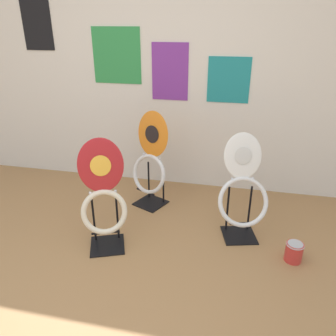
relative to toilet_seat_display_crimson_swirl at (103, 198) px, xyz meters
name	(u,v)px	position (x,y,z in m)	size (l,w,h in m)	color
ground_plane	(78,332)	(0.15, -0.85, -0.46)	(14.00, 14.00, 0.00)	#A37547
wall_back	(159,67)	(0.15, 1.32, 0.84)	(8.00, 0.07, 2.60)	silver
toilet_seat_display_crimson_swirl	(103,198)	(0.00, 0.00, 0.00)	(0.42, 0.36, 0.93)	black
toilet_seat_display_white_plain	(243,192)	(1.08, 0.39, -0.03)	(0.47, 0.41, 0.90)	black
toilet_seat_display_orange_sun	(150,163)	(0.18, 0.75, -0.01)	(0.43, 0.37, 0.97)	black
paint_can	(294,251)	(1.51, 0.13, -0.37)	(0.14, 0.14, 0.16)	red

